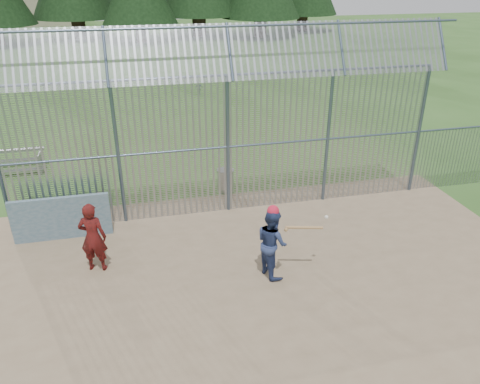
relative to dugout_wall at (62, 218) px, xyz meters
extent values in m
plane|color=#2D511E|center=(4.60, -2.90, -0.62)|extent=(120.00, 120.00, 0.00)
cube|color=#756047|center=(4.60, -3.40, -0.61)|extent=(14.00, 10.00, 0.02)
cube|color=#38566B|center=(0.00, 0.00, 0.00)|extent=(2.50, 0.12, 1.20)
imported|color=navy|center=(4.92, -2.78, 0.24)|extent=(0.82, 0.95, 1.68)
imported|color=maroon|center=(0.90, -1.66, 0.27)|extent=(0.72, 0.57, 1.75)
imported|color=slate|center=(5.80, 14.39, -0.22)|extent=(0.49, 0.24, 0.80)
sphere|color=red|center=(4.92, -2.78, 1.06)|extent=(0.27, 0.27, 0.27)
cylinder|color=#AA7F4C|center=(5.62, -2.93, 0.63)|extent=(0.84, 0.28, 0.07)
sphere|color=#AA7F4C|center=(5.19, -2.93, 0.63)|extent=(0.09, 0.09, 0.09)
sphere|color=white|center=(6.14, -2.93, 0.83)|extent=(0.09, 0.09, 0.09)
cylinder|color=#999BA1|center=(4.78, 1.91, -0.27)|extent=(0.52, 0.52, 0.70)
cylinder|color=#9EA0A5|center=(4.78, 1.91, 0.10)|extent=(0.56, 0.56, 0.05)
sphere|color=#9EA0A5|center=(4.78, 1.91, 0.15)|extent=(0.10, 0.10, 0.10)
cube|color=slate|center=(-1.24, 5.09, -0.27)|extent=(0.06, 0.90, 0.70)
cylinder|color=#47566B|center=(1.60, 0.60, 1.38)|extent=(0.10, 0.10, 4.00)
cylinder|color=#47566B|center=(4.60, 0.60, 1.38)|extent=(0.10, 0.10, 4.00)
cylinder|color=#47566B|center=(7.60, 0.60, 1.38)|extent=(0.10, 0.10, 4.00)
cylinder|color=#47566B|center=(10.60, 0.60, 1.38)|extent=(0.10, 0.10, 4.00)
cylinder|color=#47566B|center=(4.60, 0.60, 3.38)|extent=(12.00, 0.07, 0.07)
cylinder|color=#47566B|center=(4.60, 0.60, 1.38)|extent=(12.00, 0.06, 0.06)
cube|color=gray|center=(4.60, 0.60, 1.38)|extent=(12.00, 0.02, 4.00)
cube|color=gray|center=(4.60, 0.23, 4.03)|extent=(12.00, 0.77, 1.31)
cylinder|color=#47566B|center=(10.60, 0.60, 0.38)|extent=(0.08, 0.08, 2.00)
cylinder|color=#332319|center=(-2.40, 40.10, 1.09)|extent=(1.33, 1.33, 3.42)
cylinder|color=#332319|center=(3.60, 36.10, 0.82)|extent=(1.12, 1.12, 2.88)
cylinder|color=#332319|center=(9.60, 39.10, 1.18)|extent=(1.40, 1.40, 3.60)
cylinder|color=#332319|center=(15.60, 37.10, 1.00)|extent=(1.26, 1.26, 3.24)
cylinder|color=#332319|center=(21.60, 41.10, 0.91)|extent=(1.19, 1.19, 3.06)
camera|label=1|loc=(2.12, -11.52, 5.95)|focal=35.00mm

